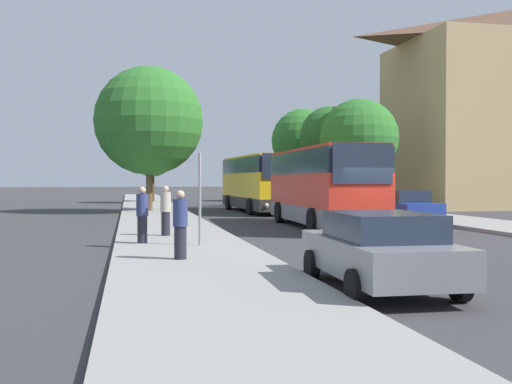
# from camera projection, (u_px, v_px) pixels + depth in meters

# --- Properties ---
(ground_plane) EXTENTS (300.00, 300.00, 0.00)m
(ground_plane) POSITION_uv_depth(u_px,v_px,m) (377.00, 238.00, 21.14)
(ground_plane) COLOR #38383A
(ground_plane) RESTS_ON ground
(sidewalk_left) EXTENTS (4.00, 120.00, 0.15)m
(sidewalk_left) POSITION_uv_depth(u_px,v_px,m) (178.00, 241.00, 19.68)
(sidewalk_left) COLOR gray
(sidewalk_left) RESTS_ON ground_plane
(bus_front) EXTENTS (3.01, 10.50, 3.40)m
(bus_front) POSITION_uv_depth(u_px,v_px,m) (322.00, 186.00, 25.99)
(bus_front) COLOR gray
(bus_front) RESTS_ON ground_plane
(bus_middle) EXTENTS (3.06, 11.25, 3.56)m
(bus_middle) POSITION_uv_depth(u_px,v_px,m) (258.00, 182.00, 38.36)
(bus_middle) COLOR #2D2D2D
(bus_middle) RESTS_ON ground_plane
(parked_car_left_curb) EXTENTS (2.19, 4.34, 1.47)m
(parked_car_left_curb) POSITION_uv_depth(u_px,v_px,m) (379.00, 249.00, 11.27)
(parked_car_left_curb) COLOR slate
(parked_car_left_curb) RESTS_ON ground_plane
(parked_car_right_near) EXTENTS (2.11, 4.10, 1.60)m
(parked_car_right_near) POSITION_uv_depth(u_px,v_px,m) (407.00, 207.00, 27.37)
(parked_car_right_near) COLOR #233D9E
(parked_car_right_near) RESTS_ON ground_plane
(bus_stop_sign) EXTENTS (0.08, 0.45, 2.72)m
(bus_stop_sign) POSITION_uv_depth(u_px,v_px,m) (200.00, 188.00, 17.57)
(bus_stop_sign) COLOR gray
(bus_stop_sign) RESTS_ON sidewalk_left
(pedestrian_waiting_near) EXTENTS (0.36, 0.36, 1.68)m
(pedestrian_waiting_near) POSITION_uv_depth(u_px,v_px,m) (180.00, 225.00, 14.51)
(pedestrian_waiting_near) COLOR #23232D
(pedestrian_waiting_near) RESTS_ON sidewalk_left
(pedestrian_waiting_far) EXTENTS (0.36, 0.36, 1.72)m
(pedestrian_waiting_far) POSITION_uv_depth(u_px,v_px,m) (142.00, 215.00, 18.20)
(pedestrian_waiting_far) COLOR #23232D
(pedestrian_waiting_far) RESTS_ON sidewalk_left
(pedestrian_walking_back) EXTENTS (0.36, 0.36, 1.72)m
(pedestrian_walking_back) POSITION_uv_depth(u_px,v_px,m) (166.00, 210.00, 20.63)
(pedestrian_walking_back) COLOR #23232D
(pedestrian_walking_back) RESTS_ON sidewalk_left
(tree_left_near) EXTENTS (4.03, 4.03, 6.20)m
(tree_left_near) POSITION_uv_depth(u_px,v_px,m) (152.00, 154.00, 52.52)
(tree_left_near) COLOR #47331E
(tree_left_near) RESTS_ON sidewalk_left
(tree_left_far) EXTENTS (6.77, 6.77, 8.98)m
(tree_left_far) POSITION_uv_depth(u_px,v_px,m) (149.00, 121.00, 37.28)
(tree_left_far) COLOR brown
(tree_left_far) RESTS_ON sidewalk_left
(tree_right_near) EXTENTS (6.01, 6.01, 8.59)m
(tree_right_near) POSITION_uv_depth(u_px,v_px,m) (303.00, 141.00, 56.38)
(tree_right_near) COLOR brown
(tree_right_near) RESTS_ON sidewalk_right
(tree_right_mid) EXTENTS (4.87, 4.87, 7.90)m
(tree_right_mid) POSITION_uv_depth(u_px,v_px,m) (330.00, 136.00, 48.69)
(tree_right_mid) COLOR #513D23
(tree_right_mid) RESTS_ON sidewalk_right
(tree_right_far) EXTENTS (5.23, 5.23, 7.30)m
(tree_right_far) POSITION_uv_depth(u_px,v_px,m) (359.00, 138.00, 39.78)
(tree_right_far) COLOR brown
(tree_right_far) RESTS_ON sidewalk_right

